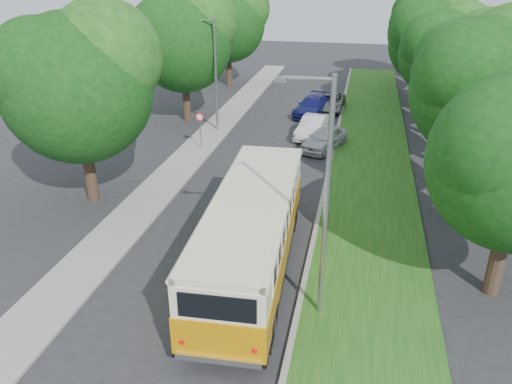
% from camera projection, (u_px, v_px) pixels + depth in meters
% --- Properties ---
extents(ground, '(120.00, 120.00, 0.00)m').
position_uv_depth(ground, '(217.00, 259.00, 19.78)').
color(ground, '#29292C').
rests_on(ground, ground).
extents(curb, '(0.20, 70.00, 0.15)m').
position_uv_depth(curb, '(320.00, 211.00, 23.50)').
color(curb, gray).
rests_on(curb, ground).
extents(grass_verge, '(4.50, 70.00, 0.13)m').
position_uv_depth(grass_verge, '(371.00, 216.00, 23.05)').
color(grass_verge, '#1A5215').
rests_on(grass_verge, ground).
extents(sidewalk, '(2.20, 70.00, 0.12)m').
position_uv_depth(sidewalk, '(153.00, 195.00, 25.11)').
color(sidewalk, gray).
rests_on(sidewalk, ground).
extents(treeline, '(24.27, 41.91, 9.46)m').
position_uv_depth(treeline, '(337.00, 43.00, 32.66)').
color(treeline, '#332319').
rests_on(treeline, ground).
extents(lamppost_near, '(1.71, 0.16, 8.00)m').
position_uv_depth(lamppost_near, '(324.00, 196.00, 14.92)').
color(lamppost_near, gray).
rests_on(lamppost_near, ground).
extents(lamppost_far, '(1.71, 0.16, 7.50)m').
position_uv_depth(lamppost_far, '(214.00, 71.00, 33.15)').
color(lamppost_far, gray).
rests_on(lamppost_far, ground).
extents(warning_sign, '(0.56, 0.10, 2.50)m').
position_uv_depth(warning_sign, '(200.00, 124.00, 30.55)').
color(warning_sign, gray).
rests_on(warning_sign, ground).
extents(vintage_bus, '(3.32, 11.01, 3.23)m').
position_uv_depth(vintage_bus, '(252.00, 235.00, 18.30)').
color(vintage_bus, orange).
rests_on(vintage_bus, ground).
extents(car_silver, '(3.00, 4.44, 1.40)m').
position_uv_depth(car_silver, '(324.00, 139.00, 31.14)').
color(car_silver, silver).
rests_on(car_silver, ground).
extents(car_white, '(2.16, 4.45, 1.40)m').
position_uv_depth(car_white, '(313.00, 127.00, 33.36)').
color(car_white, silver).
rests_on(car_white, ground).
extents(car_blue, '(2.89, 5.09, 1.39)m').
position_uv_depth(car_blue, '(312.00, 106.00, 38.16)').
color(car_blue, navy).
rests_on(car_blue, ground).
extents(car_grey, '(2.37, 4.73, 1.28)m').
position_uv_depth(car_grey, '(330.00, 102.00, 39.50)').
color(car_grey, '#525659').
rests_on(car_grey, ground).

